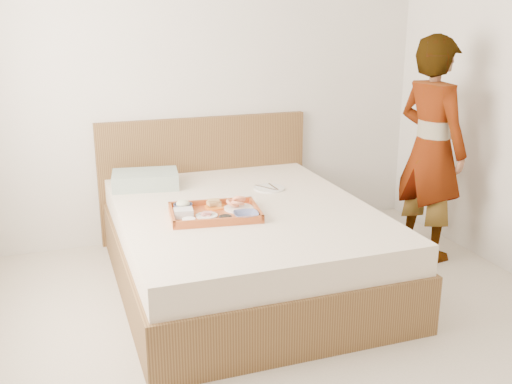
{
  "coord_description": "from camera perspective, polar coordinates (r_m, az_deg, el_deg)",
  "views": [
    {
      "loc": [
        -1.14,
        -2.39,
        1.71
      ],
      "look_at": [
        0.02,
        0.9,
        0.65
      ],
      "focal_mm": 41.25,
      "sensor_mm": 36.0,
      "label": 1
    }
  ],
  "objects": [
    {
      "name": "ground",
      "position": [
        3.15,
        5.31,
        -16.03
      ],
      "size": [
        3.5,
        4.0,
        0.01
      ],
      "primitive_type": "cube",
      "color": "beige",
      "rests_on": "ground"
    },
    {
      "name": "wall_back",
      "position": [
        4.55,
        -4.96,
        11.66
      ],
      "size": [
        3.5,
        0.01,
        2.6
      ],
      "primitive_type": "cube",
      "color": "silver",
      "rests_on": "ground"
    },
    {
      "name": "bed",
      "position": [
        3.85,
        -1.2,
        -5.16
      ],
      "size": [
        1.65,
        2.0,
        0.53
      ],
      "primitive_type": "cube",
      "color": "brown",
      "rests_on": "ground"
    },
    {
      "name": "headboard",
      "position": [
        4.67,
        -4.97,
        1.48
      ],
      "size": [
        1.65,
        0.06,
        0.95
      ],
      "primitive_type": "cube",
      "color": "brown",
      "rests_on": "ground"
    },
    {
      "name": "pillow",
      "position": [
        4.24,
        -10.68,
        1.19
      ],
      "size": [
        0.5,
        0.37,
        0.11
      ],
      "primitive_type": "cube",
      "rotation": [
        0.0,
        0.0,
        -0.15
      ],
      "color": "gray",
      "rests_on": "bed"
    },
    {
      "name": "tray",
      "position": [
        3.58,
        -4.03,
        -1.98
      ],
      "size": [
        0.58,
        0.45,
        0.05
      ],
      "primitive_type": "cube",
      "rotation": [
        0.0,
        0.0,
        -0.13
      ],
      "color": "#B25522",
      "rests_on": "bed"
    },
    {
      "name": "prawn_plate",
      "position": [
        3.66,
        -1.67,
        -1.58
      ],
      "size": [
        0.21,
        0.21,
        0.01
      ],
      "primitive_type": "cylinder",
      "rotation": [
        0.0,
        0.0,
        -0.13
      ],
      "color": "white",
      "rests_on": "tray"
    },
    {
      "name": "navy_bowl_big",
      "position": [
        3.49,
        -0.98,
        -2.28
      ],
      "size": [
        0.17,
        0.17,
        0.04
      ],
      "primitive_type": "imported",
      "rotation": [
        0.0,
        0.0,
        -0.13
      ],
      "color": "navy",
      "rests_on": "tray"
    },
    {
      "name": "sauce_dish",
      "position": [
        3.45,
        -2.98,
        -2.59
      ],
      "size": [
        0.09,
        0.09,
        0.03
      ],
      "primitive_type": "cylinder",
      "rotation": [
        0.0,
        0.0,
        -0.13
      ],
      "color": "black",
      "rests_on": "tray"
    },
    {
      "name": "meat_plate",
      "position": [
        3.54,
        -4.8,
        -2.31
      ],
      "size": [
        0.15,
        0.15,
        0.01
      ],
      "primitive_type": "cylinder",
      "rotation": [
        0.0,
        0.0,
        -0.13
      ],
      "color": "white",
      "rests_on": "tray"
    },
    {
      "name": "bread_plate",
      "position": [
        3.7,
        -4.0,
        -1.43
      ],
      "size": [
        0.15,
        0.15,
        0.01
      ],
      "primitive_type": "cylinder",
      "rotation": [
        0.0,
        0.0,
        -0.13
      ],
      "color": "orange",
      "rests_on": "tray"
    },
    {
      "name": "salad_bowl",
      "position": [
        3.67,
        -7.09,
        -1.43
      ],
      "size": [
        0.13,
        0.13,
        0.04
      ],
      "primitive_type": "imported",
      "rotation": [
        0.0,
        0.0,
        -0.13
      ],
      "color": "navy",
      "rests_on": "tray"
    },
    {
      "name": "plastic_tub",
      "position": [
        3.54,
        -7.04,
        -2.02
      ],
      "size": [
        0.12,
        0.11,
        0.05
      ],
      "primitive_type": "cube",
      "rotation": [
        0.0,
        0.0,
        -0.13
      ],
      "color": "silver",
      "rests_on": "tray"
    },
    {
      "name": "cheese_round",
      "position": [
        3.44,
        -6.53,
        -2.79
      ],
      "size": [
        0.09,
        0.09,
        0.03
      ],
      "primitive_type": "cylinder",
      "rotation": [
        0.0,
        0.0,
        -0.13
      ],
      "color": "white",
      "rests_on": "tray"
    },
    {
      "name": "dinner_plate",
      "position": [
        4.13,
        1.29,
        0.36
      ],
      "size": [
        0.26,
        0.26,
        0.01
      ],
      "primitive_type": "cylinder",
      "rotation": [
        0.0,
        0.0,
        0.2
      ],
      "color": "white",
      "rests_on": "bed"
    },
    {
      "name": "person",
      "position": [
        4.35,
        16.61,
        4.01
      ],
      "size": [
        0.49,
        0.64,
        1.59
      ],
      "primitive_type": "imported",
      "rotation": [
        0.0,
        0.0,
        1.78
      ],
      "color": "white",
      "rests_on": "ground"
    }
  ]
}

